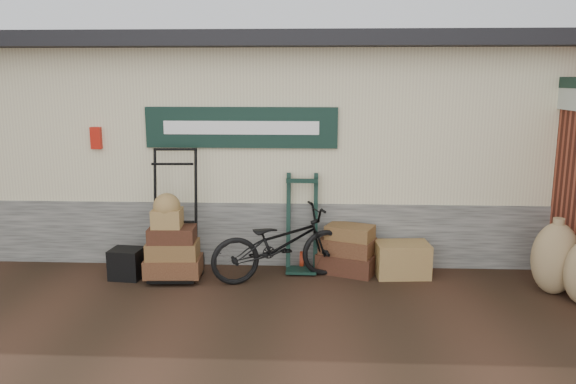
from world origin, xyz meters
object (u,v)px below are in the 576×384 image
(porter_trolley, at_px, (174,213))
(black_trunk, at_px, (127,264))
(wicker_hamper, at_px, (402,259))
(bicycle, at_px, (281,240))
(green_barrow, at_px, (302,223))
(suitcase_stack, at_px, (347,248))

(porter_trolley, relative_size, black_trunk, 4.33)
(porter_trolley, distance_m, black_trunk, 0.93)
(wicker_hamper, bearing_deg, bicycle, -172.55)
(porter_trolley, bearing_deg, green_barrow, 6.82)
(black_trunk, xyz_separation_m, bicycle, (2.04, 0.05, 0.34))
(black_trunk, bearing_deg, wicker_hamper, 4.15)
(green_barrow, distance_m, suitcase_stack, 0.71)
(porter_trolley, bearing_deg, black_trunk, -171.58)
(porter_trolley, xyz_separation_m, black_trunk, (-0.63, -0.13, -0.67))
(green_barrow, relative_size, bicycle, 0.72)
(wicker_hamper, bearing_deg, black_trunk, -175.85)
(wicker_hamper, xyz_separation_m, bicycle, (-1.61, -0.21, 0.31))
(wicker_hamper, height_order, bicycle, bicycle)
(porter_trolley, relative_size, green_barrow, 1.29)
(suitcase_stack, bearing_deg, porter_trolley, -173.81)
(porter_trolley, height_order, wicker_hamper, porter_trolley)
(green_barrow, bearing_deg, wicker_hamper, -5.88)
(suitcase_stack, bearing_deg, bicycle, -159.95)
(black_trunk, bearing_deg, porter_trolley, 11.53)
(green_barrow, xyz_separation_m, suitcase_stack, (0.62, -0.04, -0.33))
(porter_trolley, bearing_deg, bicycle, -6.18)
(green_barrow, relative_size, wicker_hamper, 1.92)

